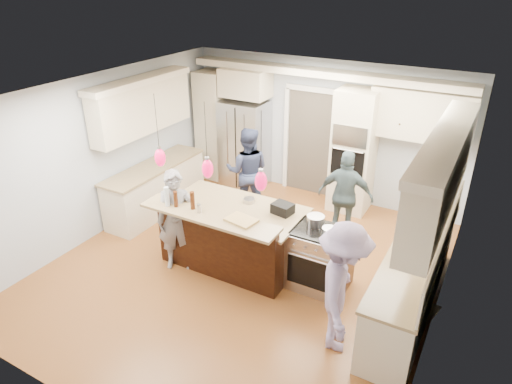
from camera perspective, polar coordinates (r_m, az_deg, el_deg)
ground_plane at (r=7.17m, az=-1.38°, el=-9.36°), size 6.00×6.00×0.00m
room_shell at (r=6.29m, az=-1.56°, el=4.23°), size 5.54×6.04×2.72m
refrigerator at (r=9.48m, az=-1.44°, el=6.02°), size 0.90×0.70×1.80m
oven_column at (r=8.55m, az=12.09°, el=4.92°), size 0.72×0.69×2.30m
back_upper_cabinets at (r=8.98m, az=3.40°, el=9.99°), size 5.30×0.61×2.54m
right_counter_run at (r=6.18m, az=20.07°, el=-5.86°), size 0.64×3.10×2.51m
left_cabinets at (r=8.54m, az=-12.99°, el=4.14°), size 0.64×2.30×2.51m
kitchen_island at (r=7.06m, az=-2.86°, el=-5.28°), size 2.10×1.46×1.12m
island_range at (r=6.61m, az=8.03°, el=-8.26°), size 0.82×0.71×0.92m
pendant_lights at (r=6.03m, az=-6.08°, el=2.94°), size 1.75×0.15×1.03m
person_bar_end at (r=6.88m, az=-9.86°, el=-3.57°), size 0.70×0.63×1.60m
person_far_left at (r=8.36m, az=-1.07°, el=2.62°), size 0.99×0.89×1.65m
person_far_right at (r=7.69m, az=11.12°, el=-0.47°), size 0.96×0.50×1.56m
person_range_side at (r=5.49m, az=10.72°, el=-11.71°), size 0.89×1.21×1.68m
floor_rug at (r=6.62m, az=17.94°, el=-14.31°), size 0.86×1.08×0.01m
water_bottle at (r=6.57m, az=-11.08°, el=-0.56°), size 0.09×0.09×0.30m
beer_bottle_a at (r=6.60m, az=-10.95°, el=-0.75°), size 0.07×0.07×0.22m
beer_bottle_b at (r=6.54m, az=-10.00°, el=-0.89°), size 0.07×0.07×0.24m
beer_bottle_c at (r=6.43m, az=-7.95°, el=-1.06°), size 0.07×0.07×0.26m
drink_can at (r=6.36m, az=-7.12°, el=-2.05°), size 0.08×0.08×0.12m
cutting_board at (r=6.12m, az=-1.85°, el=-3.53°), size 0.44×0.35×0.03m
pot_large at (r=6.45m, az=7.46°, el=-3.56°), size 0.25×0.25×0.15m
pot_small at (r=6.27m, az=9.15°, el=-4.87°), size 0.20×0.20×0.10m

